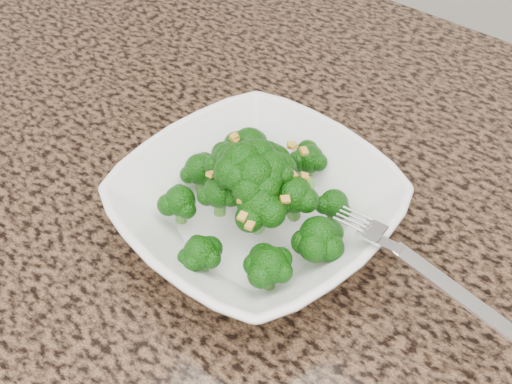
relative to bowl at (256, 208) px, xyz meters
The scene contains 4 objects.
bowl is the anchor object (origin of this frame).
broccoli_pile 0.06m from the bowl, behind, with size 0.21×0.21×0.06m, color #104C08, non-canonical shape.
garlic_topping 0.09m from the bowl, behind, with size 0.12×0.12×0.01m, color gold, non-canonical shape.
fork 0.13m from the bowl, ahead, with size 0.18×0.03×0.01m, color silver, non-canonical shape.
Camera 1 is at (0.09, 0.07, 1.35)m, focal length 45.00 mm.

